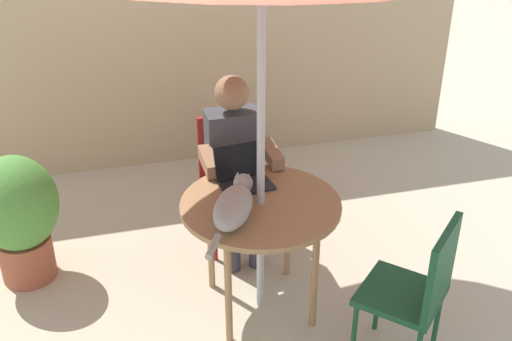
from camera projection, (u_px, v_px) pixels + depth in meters
ground_plane at (260, 304)px, 3.82m from camera, size 14.00×14.00×0.00m
fence_back at (194, 54)px, 5.15m from camera, size 4.69×0.08×1.89m
patio_table at (261, 213)px, 3.50m from camera, size 0.91×0.91×0.73m
chair_occupied at (230, 170)px, 4.22m from camera, size 0.40×0.40×0.90m
chair_empty at (419, 286)px, 3.13m from camera, size 0.57×0.57×0.90m
person_seated at (235, 158)px, 4.01m from camera, size 0.48×0.48×1.24m
laptop at (242, 173)px, 3.64m from camera, size 0.33×0.29×0.21m
cat at (234, 205)px, 3.28m from camera, size 0.39×0.58×0.17m
potted_plant_near_fence at (237, 145)px, 4.97m from camera, size 0.27×0.27×0.67m
potted_plant_by_chair at (18, 213)px, 3.84m from camera, size 0.52×0.52×0.86m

